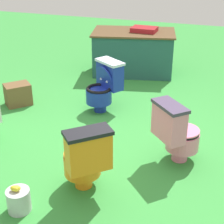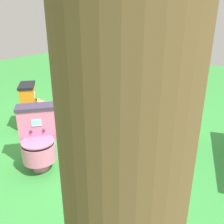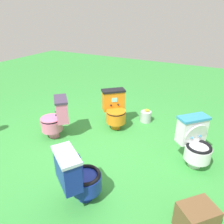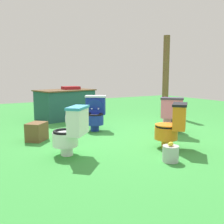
{
  "view_description": "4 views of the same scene",
  "coord_description": "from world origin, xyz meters",
  "px_view_note": "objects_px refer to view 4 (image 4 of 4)",
  "views": [
    {
      "loc": [
        1.17,
        -3.67,
        2.29
      ],
      "look_at": [
        -0.1,
        0.08,
        0.36
      ],
      "focal_mm": 57.67,
      "sensor_mm": 36.0,
      "label": 1
    },
    {
      "loc": [
        2.47,
        1.77,
        1.67
      ],
      "look_at": [
        -0.43,
        0.1,
        0.35
      ],
      "focal_mm": 39.2,
      "sensor_mm": 36.0,
      "label": 2
    },
    {
      "loc": [
        -1.69,
        2.3,
        2.09
      ],
      "look_at": [
        -0.18,
        -0.55,
        0.54
      ],
      "focal_mm": 34.32,
      "sensor_mm": 36.0,
      "label": 3
    },
    {
      "loc": [
        -2.87,
        -3.98,
        1.18
      ],
      "look_at": [
        -0.46,
        0.12,
        0.48
      ],
      "focal_mm": 41.36,
      "sensor_mm": 36.0,
      "label": 4
    }
  ],
  "objects_px": {
    "small_crate": "(37,132)",
    "toilet_pink": "(172,115)",
    "toilet_orange": "(172,125)",
    "lemon_bucket": "(171,153)",
    "toilet_blue": "(95,113)",
    "vendor_table": "(65,104)",
    "toilet_white": "(71,130)",
    "wooden_post": "(166,76)"
  },
  "relations": [
    {
      "from": "toilet_white",
      "to": "toilet_blue",
      "type": "xyz_separation_m",
      "value": [
        1.07,
        1.36,
        0.0
      ]
    },
    {
      "from": "toilet_pink",
      "to": "wooden_post",
      "type": "bearing_deg",
      "value": 98.1
    },
    {
      "from": "vendor_table",
      "to": "small_crate",
      "type": "bearing_deg",
      "value": -122.93
    },
    {
      "from": "wooden_post",
      "to": "small_crate",
      "type": "relative_size",
      "value": 6.14
    },
    {
      "from": "toilet_orange",
      "to": "toilet_pink",
      "type": "distance_m",
      "value": 1.09
    },
    {
      "from": "toilet_pink",
      "to": "wooden_post",
      "type": "xyz_separation_m",
      "value": [
        1.47,
        1.84,
        0.75
      ]
    },
    {
      "from": "toilet_pink",
      "to": "wooden_post",
      "type": "height_order",
      "value": "wooden_post"
    },
    {
      "from": "toilet_blue",
      "to": "lemon_bucket",
      "type": "relative_size",
      "value": 2.63
    },
    {
      "from": "toilet_orange",
      "to": "vendor_table",
      "type": "relative_size",
      "value": 0.45
    },
    {
      "from": "toilet_pink",
      "to": "vendor_table",
      "type": "bearing_deg",
      "value": 161.33
    },
    {
      "from": "toilet_pink",
      "to": "toilet_blue",
      "type": "distance_m",
      "value": 1.58
    },
    {
      "from": "toilet_pink",
      "to": "lemon_bucket",
      "type": "relative_size",
      "value": 2.63
    },
    {
      "from": "toilet_orange",
      "to": "wooden_post",
      "type": "xyz_separation_m",
      "value": [
        2.22,
        2.64,
        0.75
      ]
    },
    {
      "from": "toilet_orange",
      "to": "toilet_white",
      "type": "relative_size",
      "value": 1.0
    },
    {
      "from": "vendor_table",
      "to": "lemon_bucket",
      "type": "bearing_deg",
      "value": -89.65
    },
    {
      "from": "toilet_pink",
      "to": "toilet_blue",
      "type": "xyz_separation_m",
      "value": [
        -1.21,
        1.01,
        0.0
      ]
    },
    {
      "from": "wooden_post",
      "to": "lemon_bucket",
      "type": "bearing_deg",
      "value": -130.74
    },
    {
      "from": "vendor_table",
      "to": "wooden_post",
      "type": "distance_m",
      "value": 2.94
    },
    {
      "from": "toilet_orange",
      "to": "toilet_white",
      "type": "xyz_separation_m",
      "value": [
        -1.53,
        0.45,
        0.0
      ]
    },
    {
      "from": "wooden_post",
      "to": "small_crate",
      "type": "bearing_deg",
      "value": -164.87
    },
    {
      "from": "toilet_orange",
      "to": "lemon_bucket",
      "type": "distance_m",
      "value": 0.72
    },
    {
      "from": "toilet_orange",
      "to": "wooden_post",
      "type": "bearing_deg",
      "value": 7.79
    },
    {
      "from": "wooden_post",
      "to": "lemon_bucket",
      "type": "height_order",
      "value": "wooden_post"
    },
    {
      "from": "toilet_white",
      "to": "toilet_pink",
      "type": "bearing_deg",
      "value": -37.97
    },
    {
      "from": "small_crate",
      "to": "lemon_bucket",
      "type": "height_order",
      "value": "small_crate"
    },
    {
      "from": "small_crate",
      "to": "wooden_post",
      "type": "bearing_deg",
      "value": 15.13
    },
    {
      "from": "lemon_bucket",
      "to": "toilet_pink",
      "type": "bearing_deg",
      "value": 46.31
    },
    {
      "from": "toilet_white",
      "to": "wooden_post",
      "type": "bearing_deg",
      "value": -16.31
    },
    {
      "from": "toilet_pink",
      "to": "lemon_bucket",
      "type": "xyz_separation_m",
      "value": [
        -1.22,
        -1.28,
        -0.25
      ]
    },
    {
      "from": "toilet_pink",
      "to": "small_crate",
      "type": "bearing_deg",
      "value": -150.56
    },
    {
      "from": "toilet_orange",
      "to": "small_crate",
      "type": "height_order",
      "value": "toilet_orange"
    },
    {
      "from": "small_crate",
      "to": "lemon_bucket",
      "type": "distance_m",
      "value": 2.41
    },
    {
      "from": "toilet_orange",
      "to": "small_crate",
      "type": "distance_m",
      "value": 2.35
    },
    {
      "from": "toilet_pink",
      "to": "wooden_post",
      "type": "distance_m",
      "value": 2.47
    },
    {
      "from": "toilet_white",
      "to": "wooden_post",
      "type": "relative_size",
      "value": 0.32
    },
    {
      "from": "toilet_pink",
      "to": "small_crate",
      "type": "xyz_separation_m",
      "value": [
        -2.49,
        0.77,
        -0.21
      ]
    },
    {
      "from": "vendor_table",
      "to": "toilet_white",
      "type": "bearing_deg",
      "value": -108.76
    },
    {
      "from": "small_crate",
      "to": "toilet_pink",
      "type": "bearing_deg",
      "value": -17.19
    },
    {
      "from": "toilet_blue",
      "to": "lemon_bucket",
      "type": "bearing_deg",
      "value": 123.35
    },
    {
      "from": "toilet_orange",
      "to": "lemon_bucket",
      "type": "relative_size",
      "value": 2.63
    },
    {
      "from": "toilet_blue",
      "to": "wooden_post",
      "type": "height_order",
      "value": "wooden_post"
    },
    {
      "from": "toilet_blue",
      "to": "toilet_white",
      "type": "bearing_deg",
      "value": 85.42
    }
  ]
}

